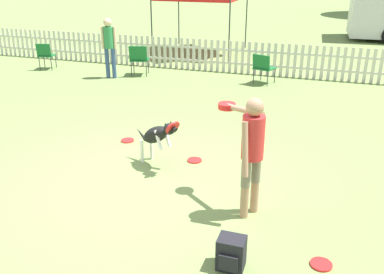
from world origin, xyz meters
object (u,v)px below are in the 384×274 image
at_px(folding_chair_blue_left, 139,58).
at_px(spectator_standing, 109,42).
at_px(handler_person, 250,143).
at_px(backpack_on_grass, 231,253).
at_px(frisbee_midfield, 128,140).
at_px(frisbee_near_dog, 195,160).
at_px(folding_chair_center, 45,54).
at_px(frisbee_near_handler, 321,264).
at_px(folding_chair_green_right, 263,66).
at_px(leaping_dog, 157,135).

distance_m(folding_chair_blue_left, spectator_standing, 0.94).
bearing_deg(folding_chair_blue_left, handler_person, 109.27).
bearing_deg(backpack_on_grass, frisbee_midfield, 132.84).
height_order(frisbee_near_dog, folding_chair_center, folding_chair_center).
bearing_deg(handler_person, frisbee_near_handler, -100.08).
bearing_deg(frisbee_near_dog, handler_person, -48.23).
distance_m(frisbee_near_dog, folding_chair_blue_left, 5.92).
bearing_deg(frisbee_midfield, frisbee_near_dog, -16.25).
distance_m(folding_chair_center, folding_chair_green_right, 6.53).
bearing_deg(frisbee_midfield, backpack_on_grass, -47.16).
distance_m(frisbee_near_dog, spectator_standing, 6.01).
distance_m(leaping_dog, folding_chair_green_right, 5.57).
bearing_deg(leaping_dog, folding_chair_center, -102.52).
height_order(backpack_on_grass, spectator_standing, spectator_standing).
bearing_deg(frisbee_near_dog, folding_chair_blue_left, 123.53).
bearing_deg(frisbee_near_dog, backpack_on_grass, -63.76).
xyz_separation_m(handler_person, frisbee_near_handler, (0.99, -0.80, -0.98)).
bearing_deg(frisbee_midfield, handler_person, -33.30).
xyz_separation_m(frisbee_midfield, folding_chair_center, (-4.83, 4.32, 0.47)).
bearing_deg(folding_chair_center, frisbee_near_dog, 129.04).
bearing_deg(backpack_on_grass, folding_chair_blue_left, 121.25).
relative_size(handler_person, folding_chair_blue_left, 1.80).
distance_m(frisbee_near_dog, backpack_on_grass, 2.69).
xyz_separation_m(leaping_dog, frisbee_near_dog, (0.50, 0.38, -0.54)).
xyz_separation_m(leaping_dog, frisbee_midfield, (-0.94, 0.80, -0.54)).
bearing_deg(folding_chair_green_right, folding_chair_center, 22.44).
bearing_deg(backpack_on_grass, handler_person, 92.77).
xyz_separation_m(frisbee_near_dog, frisbee_midfield, (-1.44, 0.42, 0.00)).
bearing_deg(frisbee_near_handler, folding_chair_blue_left, 127.58).
xyz_separation_m(frisbee_midfield, folding_chair_green_right, (1.69, 4.72, 0.47)).
xyz_separation_m(frisbee_near_handler, folding_chair_blue_left, (-5.38, 6.99, 0.52)).
xyz_separation_m(backpack_on_grass, folding_chair_blue_left, (-4.44, 7.32, 0.35)).
height_order(frisbee_near_handler, frisbee_near_dog, same).
height_order(handler_person, leaping_dog, handler_person).
distance_m(handler_person, frisbee_midfield, 3.23).
bearing_deg(folding_chair_blue_left, backpack_on_grass, 105.15).
distance_m(handler_person, frisbee_near_handler, 1.61).
bearing_deg(spectator_standing, folding_chair_green_right, 175.80).
height_order(frisbee_near_handler, folding_chair_center, folding_chair_center).
distance_m(frisbee_near_handler, frisbee_midfield, 4.34).
xyz_separation_m(handler_person, frisbee_midfield, (-2.57, 1.69, -0.98)).
xyz_separation_m(leaping_dog, backpack_on_grass, (1.68, -2.03, -0.37)).
relative_size(leaping_dog, folding_chair_blue_left, 1.10).
xyz_separation_m(folding_chair_blue_left, folding_chair_center, (-3.01, -0.17, -0.05)).
relative_size(frisbee_near_handler, spectator_standing, 0.15).
height_order(folding_chair_center, folding_chair_green_right, folding_chair_green_right).
bearing_deg(handler_person, folding_chair_center, 79.97).
relative_size(folding_chair_blue_left, spectator_standing, 0.53).
distance_m(handler_person, folding_chair_center, 9.54).
relative_size(frisbee_midfield, folding_chair_blue_left, 0.27).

